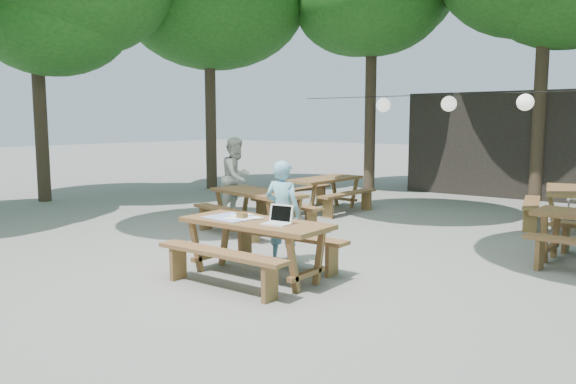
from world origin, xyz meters
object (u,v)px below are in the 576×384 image
at_px(main_picnic_table, 256,248).
at_px(woman, 283,212).
at_px(picnic_table_nw, 257,211).
at_px(second_person, 236,177).

relative_size(main_picnic_table, woman, 1.36).
bearing_deg(picnic_table_nw, woman, -27.08).
bearing_deg(main_picnic_table, picnic_table_nw, 129.37).
relative_size(woman, second_person, 0.88).
distance_m(main_picnic_table, picnic_table_nw, 3.08).
bearing_deg(second_person, main_picnic_table, -141.76).
xyz_separation_m(woman, second_person, (-3.21, 2.59, 0.10)).
height_order(main_picnic_table, woman, woman).
height_order(main_picnic_table, picnic_table_nw, same).
height_order(woman, second_person, second_person).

